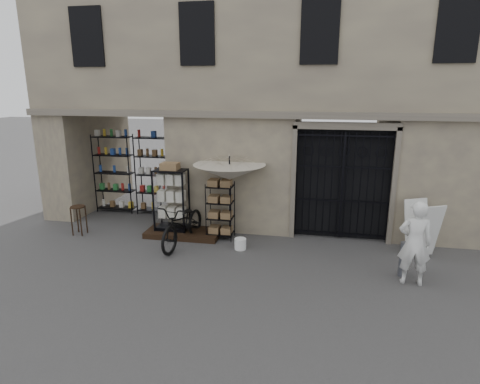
% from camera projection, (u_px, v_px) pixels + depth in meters
% --- Properties ---
extents(ground, '(80.00, 80.00, 0.00)m').
position_uv_depth(ground, '(263.00, 267.00, 9.02)').
color(ground, black).
rests_on(ground, ground).
extents(main_building, '(14.00, 4.00, 9.00)m').
position_uv_depth(main_building, '(284.00, 67.00, 11.68)').
color(main_building, gray).
rests_on(main_building, ground).
extents(shop_recess, '(3.00, 1.70, 3.00)m').
position_uv_depth(shop_recess, '(129.00, 170.00, 12.13)').
color(shop_recess, black).
rests_on(shop_recess, ground).
extents(shop_shelving, '(2.70, 0.50, 2.50)m').
position_uv_depth(shop_shelving, '(135.00, 174.00, 12.67)').
color(shop_shelving, black).
rests_on(shop_shelving, ground).
extents(iron_gate, '(2.50, 0.21, 3.00)m').
position_uv_depth(iron_gate, '(342.00, 183.00, 10.48)').
color(iron_gate, black).
rests_on(iron_gate, ground).
extents(step_platform, '(2.00, 0.90, 0.15)m').
position_uv_depth(step_platform, '(183.00, 233.00, 10.92)').
color(step_platform, black).
rests_on(step_platform, ground).
extents(display_cabinet, '(0.90, 0.64, 1.80)m').
position_uv_depth(display_cabinet, '(171.00, 203.00, 10.82)').
color(display_cabinet, black).
rests_on(display_cabinet, step_platform).
extents(wire_rack, '(0.78, 0.66, 1.52)m').
position_uv_depth(wire_rack, '(220.00, 211.00, 10.58)').
color(wire_rack, black).
rests_on(wire_rack, ground).
extents(market_umbrella, '(2.13, 2.15, 2.66)m').
position_uv_depth(market_umbrella, '(229.00, 168.00, 10.29)').
color(market_umbrella, black).
rests_on(market_umbrella, ground).
extents(white_bucket, '(0.33, 0.33, 0.28)m').
position_uv_depth(white_bucket, '(240.00, 244.00, 10.00)').
color(white_bucket, white).
rests_on(white_bucket, ground).
extents(bicycle, '(0.89, 1.21, 2.13)m').
position_uv_depth(bicycle, '(184.00, 244.00, 10.33)').
color(bicycle, black).
rests_on(bicycle, ground).
extents(wooden_stool, '(0.39, 0.39, 0.80)m').
position_uv_depth(wooden_stool, '(79.00, 219.00, 10.94)').
color(wooden_stool, black).
rests_on(wooden_stool, ground).
extents(steel_bollard, '(0.19, 0.19, 0.77)m').
position_uv_depth(steel_bollard, '(403.00, 259.00, 8.51)').
color(steel_bollard, slate).
rests_on(steel_bollard, ground).
extents(shopkeeper, '(0.77, 1.81, 0.42)m').
position_uv_depth(shopkeeper, '(410.00, 283.00, 8.30)').
color(shopkeeper, silver).
rests_on(shopkeeper, ground).
extents(easel_sign, '(0.86, 0.91, 1.30)m').
position_uv_depth(easel_sign, '(422.00, 229.00, 9.50)').
color(easel_sign, silver).
rests_on(easel_sign, ground).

